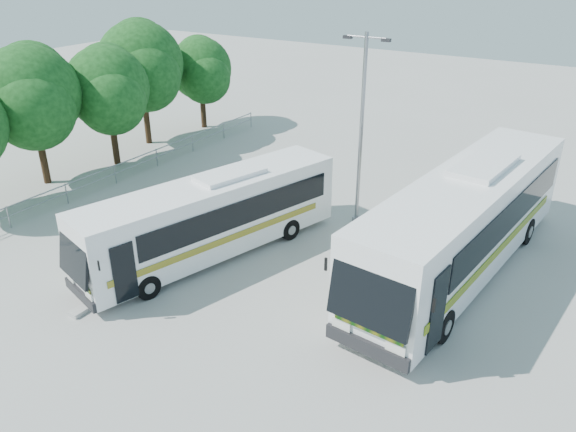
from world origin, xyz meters
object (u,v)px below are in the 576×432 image
Objects in this scene: tree_far_c at (108,88)px; tree_far_b at (32,95)px; tree_far_d at (142,64)px; lamppost at (362,123)px; coach_main at (212,216)px; coach_adjacent at (465,221)px; tree_far_e at (201,69)px.

tree_far_b is at bearing -102.91° from tree_far_c.
lamppost is (15.72, -3.25, -0.37)m from tree_far_d.
coach_main is 0.81× the size of coach_adjacent.
tree_far_e is 0.74× the size of lamppost.
tree_far_c is 0.81× the size of lamppost.
tree_far_c is 14.54m from lamppost.
coach_adjacent is at bearing 6.82° from tree_far_b.
coach_main is (11.62, -13.48, -2.21)m from tree_far_e.
tree_far_d reaches higher than coach_main.
tree_far_d is at bearing 172.31° from coach_adjacent.
tree_far_c is at bearing -86.46° from tree_far_e.
tree_far_d reaches higher than tree_far_e.
lamppost reaches higher than tree_far_d.
coach_adjacent is (20.83, -5.14, -2.75)m from tree_far_d.
tree_far_b reaches higher than coach_adjacent.
tree_far_b is 12.13m from tree_far_e.
coach_adjacent is at bearing -4.21° from tree_far_c.
tree_far_d is 0.91× the size of lamppost.
coach_main is at bearing -6.56° from tree_far_b.
tree_far_b is at bearing -91.83° from tree_far_e.
lamppost reaches higher than coach_main.
tree_far_c is at bearing 170.71° from coach_main.
coach_main is at bearing -25.41° from tree_far_c.
tree_far_c is at bearing -72.17° from tree_far_d.
tree_far_c reaches higher than coach_adjacent.
coach_main is (12.01, -1.38, -2.89)m from tree_far_b.
tree_far_b is at bearing -87.77° from tree_far_d.
tree_far_b is 0.50× the size of coach_adjacent.
tree_far_d reaches higher than tree_far_c.
lamppost reaches higher than tree_far_c.
tree_far_c is 3.93m from tree_far_d.
tree_far_d is at bearing -98.63° from tree_far_e.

